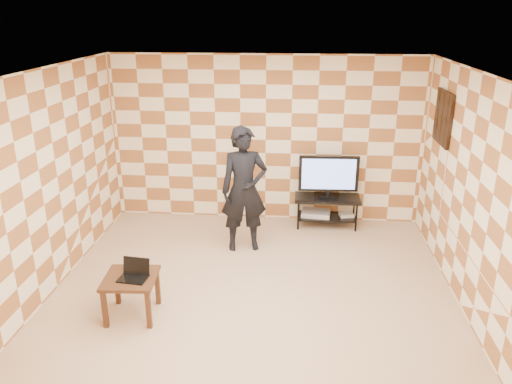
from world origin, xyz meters
TOP-DOWN VIEW (x-y plane):
  - floor at (0.00, 0.00)m, footprint 5.00×5.00m
  - wall_back at (0.00, 2.50)m, footprint 5.00×0.02m
  - wall_front at (0.00, -2.50)m, footprint 5.00×0.02m
  - wall_left at (-2.50, 0.00)m, footprint 0.02×5.00m
  - wall_right at (2.50, 0.00)m, footprint 0.02×5.00m
  - ceiling at (0.00, 0.00)m, footprint 5.00×5.00m
  - wall_art at (2.47, 1.55)m, footprint 0.04×0.72m
  - tv_stand at (1.02, 2.22)m, footprint 1.04×0.47m
  - tv at (1.02, 2.21)m, footprint 0.94×0.19m
  - dvd_player at (0.84, 2.22)m, footprint 0.49×0.37m
  - game_console at (1.34, 2.22)m, footprint 0.25×0.20m
  - side_table at (-1.33, -0.52)m, footprint 0.62×0.62m
  - laptop at (-1.28, -0.52)m, footprint 0.34×0.28m
  - person at (-0.23, 1.32)m, footprint 0.75×0.57m

SIDE VIEW (x-z plane):
  - floor at x=0.00m, z-range 0.00..0.00m
  - game_console at x=1.34m, z-range 0.17..0.22m
  - dvd_player at x=0.84m, z-range 0.17..0.25m
  - tv_stand at x=1.02m, z-range 0.12..0.62m
  - side_table at x=-1.33m, z-range 0.16..0.66m
  - laptop at x=-1.28m, z-range 0.44..0.65m
  - tv at x=1.02m, z-range 0.54..1.22m
  - person at x=-0.23m, z-range 0.00..1.83m
  - wall_back at x=0.00m, z-range 0.00..2.70m
  - wall_front at x=0.00m, z-range 0.00..2.70m
  - wall_left at x=-2.50m, z-range 0.00..2.70m
  - wall_right at x=2.50m, z-range 0.00..2.70m
  - wall_art at x=2.47m, z-range 1.59..2.31m
  - ceiling at x=0.00m, z-range 2.69..2.71m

